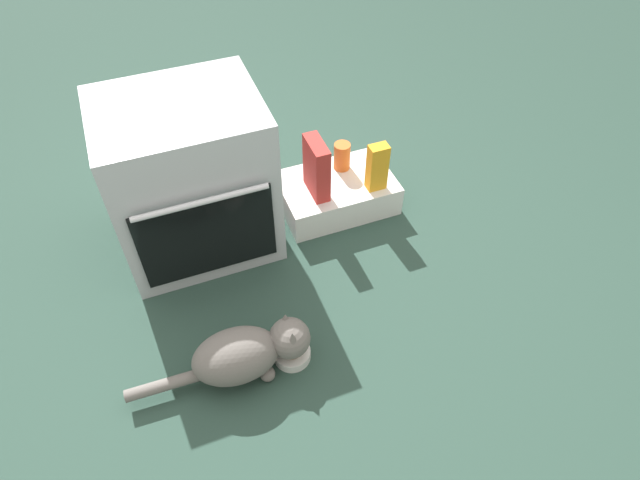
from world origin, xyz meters
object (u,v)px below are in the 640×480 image
Objects in this scene: food_bowl at (292,353)px; juice_carton at (377,167)px; cat at (246,353)px; sauce_jar at (342,156)px; cereal_box at (317,168)px; oven at (190,179)px; pantry_cabinet at (336,193)px.

food_bowl is 0.94m from juice_carton.
sauce_jar is at bearing 50.77° from cat.
juice_carton is (0.27, -0.07, -0.02)m from cereal_box.
juice_carton is (0.83, -0.12, -0.09)m from oven.
oven is 1.34× the size of pantry_cabinet.
sauce_jar reaches higher than pantry_cabinet.
cereal_box reaches higher than sauce_jar.
oven is at bearing 171.62° from juice_carton.
food_bowl is 0.61× the size of juice_carton.
oven is 4.99× the size of food_bowl.
juice_carton reaches higher than pantry_cabinet.
juice_carton is at bearing 44.63° from food_bowl.
oven is at bearing 92.82° from cat.
sauce_jar reaches higher than food_bowl.
cereal_box reaches higher than juice_carton.
oven reaches higher than juice_carton.
juice_carton is (0.10, -0.19, 0.05)m from sauce_jar.
oven is at bearing 174.97° from cereal_box.
pantry_cabinet is at bearing 15.60° from cereal_box.
juice_carton is at bearing -63.39° from sauce_jar.
food_bowl is at bearing -123.47° from pantry_cabinet.
cat is 1.10m from sauce_jar.
food_bowl is 0.85m from cereal_box.
cat is at bearing -131.45° from sauce_jar.
cereal_box is (0.38, 0.71, 0.27)m from food_bowl.
pantry_cabinet is at bearing -125.30° from sauce_jar.
cat is 2.94× the size of juice_carton.
juice_carton is (0.65, 0.64, 0.25)m from food_bowl.
cat is 0.91m from cereal_box.
oven is at bearing 178.58° from pantry_cabinet.
pantry_cabinet is 1.00m from cat.
juice_carton is (0.16, -0.11, 0.20)m from pantry_cabinet.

